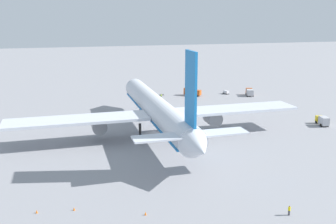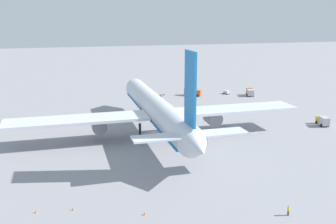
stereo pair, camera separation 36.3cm
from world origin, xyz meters
The scene contains 14 objects.
ground_plane centered at (0.00, 0.00, 0.00)m, with size 600.00×600.00×0.00m, color gray.
airliner centered at (-1.39, -0.09, 7.06)m, with size 72.89×78.28×25.28m.
service_truck_0 centered at (-4.79, -49.51, 1.49)m, with size 5.77×3.25×2.76m.
service_truck_2 centered at (46.04, -25.73, 1.60)m, with size 6.20×6.57×2.98m.
service_truck_3 centered at (39.91, -48.19, 1.54)m, with size 5.78×3.97×2.74m.
baggage_cart_0 centered at (45.59, -40.39, 0.78)m, with size 3.25×2.34×1.42m.
baggage_cart_1 centered at (49.46, -13.60, 0.27)m, with size 3.00×2.95×0.40m.
ground_worker_0 centered at (-49.27, -10.68, 0.86)m, with size 0.49×0.49×1.70m.
ground_worker_1 centered at (38.60, -24.72, 0.87)m, with size 0.43×0.43×1.71m.
ground_worker_3 centered at (44.20, -12.47, 0.92)m, with size 0.54×0.54×1.79m.
traffic_cone_0 centered at (-37.76, 29.42, 0.28)m, with size 0.36×0.36×0.55m, color orange.
traffic_cone_1 centered at (25.36, 40.61, 0.28)m, with size 0.36×0.36×0.55m, color orange.
traffic_cone_2 centered at (-43.09, 12.10, 0.28)m, with size 0.36×0.36×0.55m, color orange.
traffic_cone_3 centered at (-38.41, 23.39, 0.28)m, with size 0.36×0.36×0.55m, color orange.
Camera 1 is at (-99.71, 23.50, 32.12)m, focal length 41.48 mm.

